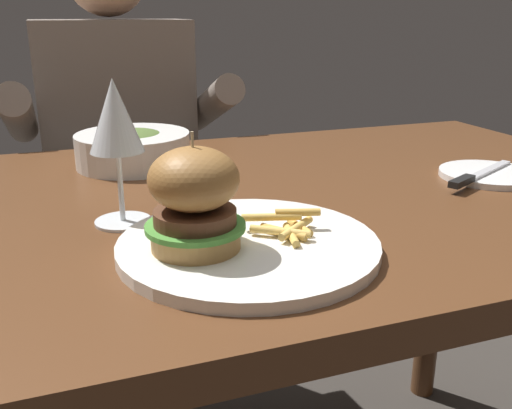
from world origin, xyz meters
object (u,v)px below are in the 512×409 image
Objects in this scene: table_knife at (476,175)px; wine_glass at (115,122)px; diner_person at (123,190)px; main_plate at (248,245)px; burger_sandwich at (194,199)px; bread_plate at (489,174)px; soup_bowl at (133,148)px.

wine_glass is at bearing 178.89° from table_knife.
diner_person is (0.08, 0.73, -0.31)m from wine_glass.
diner_person reaches higher than main_plate.
main_plate is 0.22m from wine_glass.
burger_sandwich reaches higher than bread_plate.
burger_sandwich reaches higher than table_knife.
main_plate is 1.56× the size of table_knife.
burger_sandwich is 0.17m from wine_glass.
diner_person is at bearing 88.65° from burger_sandwich.
table_knife is (-0.04, -0.02, 0.01)m from bread_plate.
diner_person is (-0.04, 0.87, -0.18)m from main_plate.
burger_sandwich is 0.81× the size of bread_plate.
bread_plate is 0.60m from soup_bowl.
table_knife is 0.57m from soup_bowl.
main_plate is at bearing -49.35° from wine_glass.
burger_sandwich is at bearing -177.64° from main_plate.
wine_glass reaches higher than main_plate.
bread_plate is at bearing -27.44° from soup_bowl.
soup_bowl reaches higher than table_knife.
wine_glass is 0.16× the size of diner_person.
bread_plate is 0.90m from diner_person.
wine_glass is 0.93× the size of soup_bowl.
wine_glass is at bearing -101.16° from soup_bowl.
wine_glass is 0.80m from diner_person.
soup_bowl is (-0.00, 0.43, -0.04)m from burger_sandwich.
soup_bowl is at bearing 148.54° from table_knife.
table_knife reaches higher than main_plate.
wine_glass is at bearing 130.65° from main_plate.
main_plate is 2.31× the size of burger_sandwich.
diner_person is (0.02, 0.87, -0.25)m from burger_sandwich.
bread_plate is at bearing 16.31° from burger_sandwich.
burger_sandwich is at bearing -67.26° from wine_glass.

